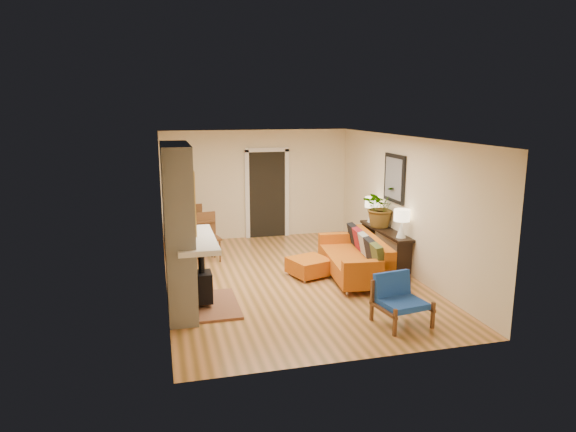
% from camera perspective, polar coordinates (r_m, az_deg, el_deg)
% --- Properties ---
extents(room_shell, '(6.50, 6.50, 6.50)m').
position_cam_1_polar(room_shell, '(11.95, -0.10, 2.94)').
color(room_shell, tan).
rests_on(room_shell, ground).
extents(fireplace, '(1.09, 1.68, 2.60)m').
position_cam_1_polar(fireplace, '(8.03, -11.80, -1.84)').
color(fireplace, white).
rests_on(fireplace, ground).
extents(sofa, '(1.13, 2.20, 0.83)m').
position_cam_1_polar(sofa, '(9.71, 7.72, -4.61)').
color(sofa, silver).
rests_on(sofa, ground).
extents(ottoman, '(0.85, 0.85, 0.34)m').
position_cam_1_polar(ottoman, '(9.70, 2.37, -5.56)').
color(ottoman, silver).
rests_on(ottoman, ground).
extents(blue_chair, '(0.79, 0.78, 0.73)m').
position_cam_1_polar(blue_chair, '(7.81, 12.17, -8.76)').
color(blue_chair, brown).
rests_on(blue_chair, ground).
extents(dining_table, '(1.03, 1.89, 0.99)m').
position_cam_1_polar(dining_table, '(11.27, -10.29, -0.87)').
color(dining_table, brown).
rests_on(dining_table, ground).
extents(console_table, '(0.34, 1.85, 0.72)m').
position_cam_1_polar(console_table, '(10.50, 10.75, -2.26)').
color(console_table, black).
rests_on(console_table, ground).
extents(lamp_near, '(0.30, 0.30, 0.54)m').
position_cam_1_polar(lamp_near, '(9.80, 12.52, -0.44)').
color(lamp_near, white).
rests_on(lamp_near, console_table).
extents(lamp_far, '(0.30, 0.30, 0.54)m').
position_cam_1_polar(lamp_far, '(11.02, 9.31, 1.06)').
color(lamp_far, white).
rests_on(lamp_far, console_table).
extents(houseplant, '(0.97, 0.91, 0.85)m').
position_cam_1_polar(houseplant, '(10.59, 10.25, 1.08)').
color(houseplant, '#1E5919').
rests_on(houseplant, console_table).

